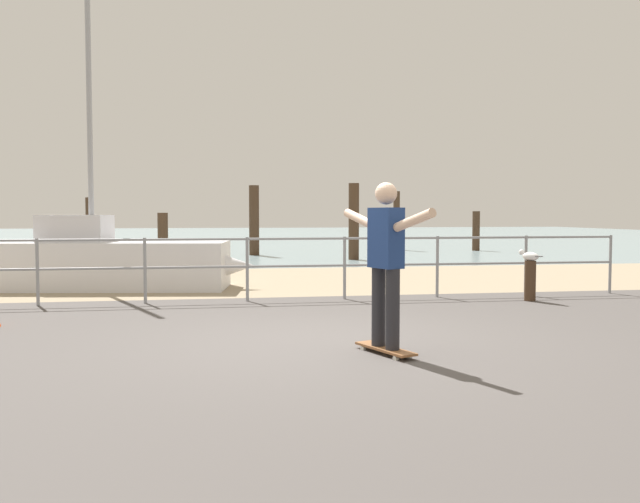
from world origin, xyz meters
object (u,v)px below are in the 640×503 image
skateboarder (386,255)px  seagull (530,256)px  skateboard (385,349)px  bollard_short (530,281)px  sailboat (117,262)px

skateboarder → seagull: (3.37, 3.59, -0.27)m
skateboard → bollard_short: bollard_short is taller
skateboarder → skateboard: bearing=-71.6°
sailboat → seagull: 7.40m
skateboard → skateboarder: 0.95m
sailboat → skateboard: (3.42, -6.51, -0.46)m
skateboard → seagull: 4.97m
skateboarder → bollard_short: skateboarder is taller
skateboarder → bollard_short: bearing=46.6°
sailboat → skateboard: bearing=-62.3°
skateboard → bollard_short: 4.92m
bollard_short → seagull: seagull is taller
skateboard → skateboarder: (-0.00, 0.00, 0.95)m
skateboarder → seagull: 4.93m
skateboard → skateboarder: skateboarder is taller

